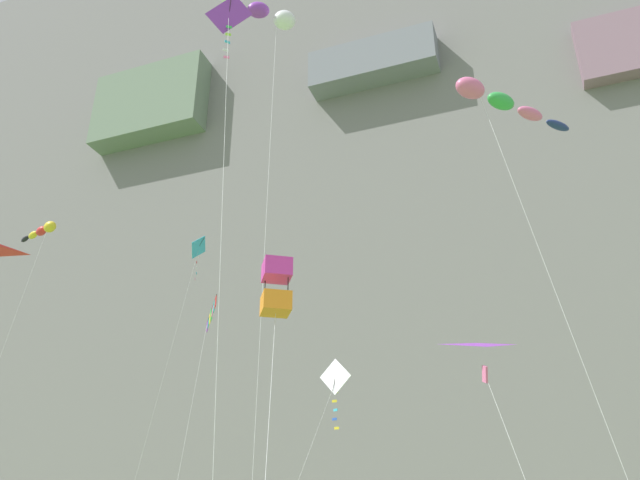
% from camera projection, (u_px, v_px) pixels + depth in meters
% --- Properties ---
extents(cliff_face, '(180.00, 23.22, 80.39)m').
position_uv_depth(cliff_face, '(403.00, 183.00, 73.57)').
color(cliff_face, slate).
rests_on(cliff_face, ground).
extents(kite_diamond_front_field, '(3.35, 3.61, 25.03)m').
position_uv_depth(kite_diamond_front_field, '(197.00, 254.00, 50.56)').
color(kite_diamond_front_field, '#38B2D1').
rests_on(kite_diamond_front_field, ground).
extents(kite_windsock_high_left, '(4.66, 5.35, 22.59)m').
position_uv_depth(kite_windsock_high_left, '(42.00, 231.00, 44.29)').
color(kite_windsock_high_left, yellow).
rests_on(kite_windsock_high_left, ground).
extents(kite_windsock_low_center, '(3.83, 4.99, 16.74)m').
position_uv_depth(kite_windsock_low_center, '(498.00, 101.00, 22.34)').
color(kite_windsock_low_center, pink).
rests_on(kite_windsock_low_center, ground).
extents(kite_diamond_low_right, '(3.35, 6.56, 13.15)m').
position_uv_depth(kite_diamond_low_right, '(335.00, 380.00, 39.27)').
color(kite_diamond_low_right, white).
rests_on(kite_diamond_low_right, ground).
extents(kite_delta_upper_mid, '(2.46, 2.21, 6.67)m').
position_uv_depth(kite_delta_upper_mid, '(490.00, 371.00, 16.43)').
color(kite_delta_upper_mid, purple).
rests_on(kite_delta_upper_mid, ground).
extents(kite_banner_mid_left, '(2.51, 3.90, 13.01)m').
position_uv_depth(kite_banner_mid_left, '(210.00, 322.00, 31.43)').
color(kite_banner_mid_left, black).
rests_on(kite_banner_mid_left, ground).
extents(kite_windsock_upper_right, '(5.14, 5.38, 25.59)m').
position_uv_depth(kite_windsock_upper_right, '(261.00, 11.00, 29.84)').
color(kite_windsock_upper_right, white).
rests_on(kite_windsock_upper_right, ground).
extents(kite_diamond_mid_right, '(3.24, 3.51, 19.88)m').
position_uv_depth(kite_diamond_mid_right, '(228.00, 32.00, 21.81)').
color(kite_diamond_mid_right, purple).
rests_on(kite_diamond_mid_right, ground).
extents(kite_box_high_center, '(2.10, 4.36, 9.12)m').
position_uv_depth(kite_box_high_center, '(276.00, 287.00, 16.66)').
color(kite_box_high_center, '#CC3399').
rests_on(kite_box_high_center, ground).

